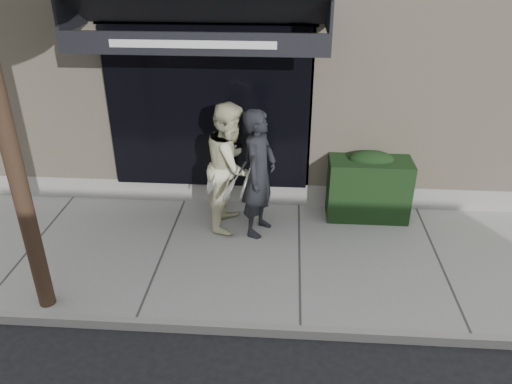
{
  "coord_description": "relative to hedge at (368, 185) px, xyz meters",
  "views": [
    {
      "loc": [
        -0.21,
        -6.07,
        4.3
      ],
      "look_at": [
        -0.68,
        0.6,
        0.81
      ],
      "focal_mm": 35.0,
      "sensor_mm": 36.0,
      "label": 1
    }
  ],
  "objects": [
    {
      "name": "ground",
      "position": [
        -1.1,
        -1.25,
        -0.66
      ],
      "size": [
        80.0,
        80.0,
        0.0
      ],
      "primitive_type": "plane",
      "color": "black",
      "rests_on": "ground"
    },
    {
      "name": "sidewalk",
      "position": [
        -1.1,
        -1.25,
        -0.6
      ],
      "size": [
        20.0,
        3.0,
        0.12
      ],
      "primitive_type": "cube",
      "color": "gray",
      "rests_on": "ground"
    },
    {
      "name": "curb",
      "position": [
        -1.1,
        -2.8,
        -0.59
      ],
      "size": [
        20.0,
        0.1,
        0.14
      ],
      "primitive_type": "cube",
      "color": "gray",
      "rests_on": "ground"
    },
    {
      "name": "building_facade",
      "position": [
        -1.11,
        3.71,
        2.08
      ],
      "size": [
        14.3,
        8.04,
        5.64
      ],
      "color": "#B9A88D",
      "rests_on": "ground"
    },
    {
      "name": "hedge",
      "position": [
        0.0,
        0.0,
        0.0
      ],
      "size": [
        1.3,
        0.7,
        1.14
      ],
      "color": "black",
      "rests_on": "sidewalk"
    },
    {
      "name": "pedestrian_front",
      "position": [
        -1.74,
        -0.63,
        0.45
      ],
      "size": [
        0.86,
        0.89,
        1.99
      ],
      "color": "black",
      "rests_on": "sidewalk"
    },
    {
      "name": "pedestrian_back",
      "position": [
        -2.18,
        -0.42,
        0.46
      ],
      "size": [
        0.86,
        1.05,
        2.01
      ],
      "color": "beige",
      "rests_on": "sidewalk"
    }
  ]
}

